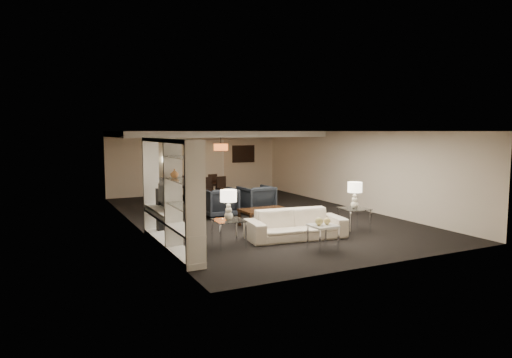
{
  "coord_description": "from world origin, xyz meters",
  "views": [
    {
      "loc": [
        -5.89,
        -11.95,
        2.5
      ],
      "look_at": [
        0.0,
        0.0,
        1.1
      ],
      "focal_mm": 32.0,
      "sensor_mm": 36.0,
      "label": 1
    }
  ],
  "objects": [
    {
      "name": "floor",
      "position": [
        0.0,
        0.0,
        0.0
      ],
      "size": [
        11.0,
        11.0,
        0.0
      ],
      "primitive_type": "plane",
      "color": "black",
      "rests_on": "ground"
    },
    {
      "name": "ceiling",
      "position": [
        0.0,
        0.0,
        2.5
      ],
      "size": [
        7.0,
        11.0,
        0.02
      ],
      "primitive_type": "cube",
      "color": "silver",
      "rests_on": "ground"
    },
    {
      "name": "wall_back",
      "position": [
        0.0,
        5.5,
        1.25
      ],
      "size": [
        7.0,
        0.02,
        2.5
      ],
      "primitive_type": "cube",
      "color": "beige",
      "rests_on": "ground"
    },
    {
      "name": "wall_front",
      "position": [
        0.0,
        -5.5,
        1.25
      ],
      "size": [
        7.0,
        0.02,
        2.5
      ],
      "primitive_type": "cube",
      "color": "beige",
      "rests_on": "ground"
    },
    {
      "name": "wall_left",
      "position": [
        -3.5,
        0.0,
        1.25
      ],
      "size": [
        0.02,
        11.0,
        2.5
      ],
      "primitive_type": "cube",
      "color": "beige",
      "rests_on": "ground"
    },
    {
      "name": "wall_right",
      "position": [
        3.5,
        0.0,
        1.25
      ],
      "size": [
        0.02,
        11.0,
        2.5
      ],
      "primitive_type": "cube",
      "color": "beige",
      "rests_on": "ground"
    },
    {
      "name": "ceiling_soffit",
      "position": [
        0.0,
        3.5,
        2.4
      ],
      "size": [
        7.0,
        4.0,
        0.2
      ],
      "primitive_type": "cube",
      "color": "silver",
      "rests_on": "ceiling"
    },
    {
      "name": "curtains",
      "position": [
        -0.9,
        5.42,
        1.2
      ],
      "size": [
        1.5,
        0.12,
        2.4
      ],
      "primitive_type": "cube",
      "color": "beige",
      "rests_on": "wall_back"
    },
    {
      "name": "door",
      "position": [
        0.7,
        5.47,
        1.05
      ],
      "size": [
        0.9,
        0.05,
        2.1
      ],
      "primitive_type": "cube",
      "color": "silver",
      "rests_on": "wall_back"
    },
    {
      "name": "painting",
      "position": [
        2.1,
        5.46,
        1.55
      ],
      "size": [
        0.95,
        0.04,
        0.65
      ],
      "primitive_type": "cube",
      "color": "#142D38",
      "rests_on": "wall_back"
    },
    {
      "name": "media_unit",
      "position": [
        -3.31,
        -2.6,
        1.18
      ],
      "size": [
        0.38,
        3.4,
        2.35
      ],
      "primitive_type": null,
      "color": "white",
      "rests_on": "wall_left"
    },
    {
      "name": "pendant_light",
      "position": [
        0.3,
        3.5,
        1.92
      ],
      "size": [
        0.52,
        0.52,
        0.24
      ],
      "primitive_type": "cylinder",
      "color": "#D8591E",
      "rests_on": "ceiling_soffit"
    },
    {
      "name": "sofa",
      "position": [
        -0.43,
        -2.97,
        0.34
      ],
      "size": [
        2.39,
        1.18,
        0.67
      ],
      "primitive_type": "imported",
      "rotation": [
        0.0,
        0.0,
        -0.12
      ],
      "color": "beige",
      "rests_on": "floor"
    },
    {
      "name": "coffee_table",
      "position": [
        -0.43,
        -1.37,
        0.23
      ],
      "size": [
        1.3,
        0.79,
        0.45
      ],
      "primitive_type": null,
      "rotation": [
        0.0,
        0.0,
        0.05
      ],
      "color": "black",
      "rests_on": "floor"
    },
    {
      "name": "armchair_left",
      "position": [
        -1.03,
        0.33,
        0.43
      ],
      "size": [
        0.92,
        0.94,
        0.86
      ],
      "primitive_type": "imported",
      "rotation": [
        0.0,
        0.0,
        3.14
      ],
      "color": "black",
      "rests_on": "floor"
    },
    {
      "name": "armchair_right",
      "position": [
        0.17,
        0.33,
        0.43
      ],
      "size": [
        0.98,
        1.0,
        0.86
      ],
      "primitive_type": "imported",
      "rotation": [
        0.0,
        0.0,
        3.21
      ],
      "color": "black",
      "rests_on": "floor"
    },
    {
      "name": "side_table_left",
      "position": [
        -2.13,
        -2.97,
        0.29
      ],
      "size": [
        0.66,
        0.66,
        0.59
      ],
      "primitive_type": null,
      "rotation": [
        0.0,
        0.0,
        -0.05
      ],
      "color": "white",
      "rests_on": "floor"
    },
    {
      "name": "side_table_right",
      "position": [
        1.27,
        -2.97,
        0.29
      ],
      "size": [
        0.68,
        0.68,
        0.59
      ],
      "primitive_type": null,
      "rotation": [
        0.0,
        0.0,
        -0.09
      ],
      "color": "white",
      "rests_on": "floor"
    },
    {
      "name": "table_lamp_left",
      "position": [
        -2.13,
        -2.97,
        0.92
      ],
      "size": [
        0.37,
        0.37,
        0.65
      ],
      "primitive_type": null,
      "rotation": [
        0.0,
        0.0,
        -0.03
      ],
      "color": "beige",
      "rests_on": "side_table_left"
    },
    {
      "name": "table_lamp_right",
      "position": [
        1.27,
        -2.97,
        0.92
      ],
      "size": [
        0.37,
        0.37,
        0.65
      ],
      "primitive_type": null,
      "rotation": [
        0.0,
        0.0,
        -0.03
      ],
      "color": "white",
      "rests_on": "side_table_right"
    },
    {
      "name": "marble_table",
      "position": [
        -0.43,
        -4.07,
        0.26
      ],
      "size": [
        0.53,
        0.53,
        0.53
      ],
      "primitive_type": null,
      "rotation": [
        0.0,
        0.0,
        -0.0
      ],
      "color": "white",
      "rests_on": "floor"
    },
    {
      "name": "gold_gourd_a",
      "position": [
        -0.53,
        -4.07,
        0.61
      ],
      "size": [
        0.17,
        0.17,
        0.17
      ],
      "primitive_type": "sphere",
      "color": "#CBBC6B",
      "rests_on": "marble_table"
    },
    {
      "name": "gold_gourd_b",
      "position": [
        -0.33,
        -4.07,
        0.6
      ],
      "size": [
        0.15,
        0.15,
        0.15
      ],
      "primitive_type": "sphere",
      "color": "#EACF7C",
      "rests_on": "marble_table"
    },
    {
      "name": "television",
      "position": [
        -3.28,
        -1.83,
        1.08
      ],
      "size": [
        1.14,
        0.15,
        0.65
      ],
      "primitive_type": "imported",
      "rotation": [
        0.0,
        0.0,
        1.57
      ],
      "color": "black",
      "rests_on": "media_unit"
    },
    {
      "name": "vase_blue",
      "position": [
        -3.31,
        -3.92,
        1.14
      ],
      "size": [
        0.16,
        0.16,
        0.16
      ],
      "primitive_type": "imported",
      "color": "#2959B1",
      "rests_on": "media_unit"
    },
    {
      "name": "vase_amber",
      "position": [
        -3.31,
        -2.98,
        1.65
      ],
      "size": [
        0.17,
        0.17,
        0.18
      ],
      "primitive_type": "imported",
      "color": "#C47C41",
      "rests_on": "media_unit"
    },
    {
      "name": "floor_speaker",
      "position": [
        -3.2,
        -1.25,
        0.57
      ],
      "size": [
        0.15,
        0.15,
        1.14
      ],
      "primitive_type": "cube",
      "rotation": [
        0.0,
        0.0,
        0.25
      ],
      "color": "black",
      "rests_on": "floor"
    },
    {
      "name": "dining_table",
      "position": [
        -0.26,
        4.04,
        0.29
      ],
      "size": [
        1.65,
        0.96,
        0.57
      ],
      "primitive_type": "imported",
      "rotation": [
        0.0,
        0.0,
        -0.04
      ],
      "color": "black",
      "rests_on": "floor"
    },
    {
      "name": "chair_nl",
      "position": [
        -0.86,
        3.39,
        0.42
      ],
      "size": [
        0.42,
        0.42,
        0.85
      ],
      "primitive_type": null,
      "rotation": [
        0.0,
        0.0,
        0.07
      ],
      "color": "black",
      "rests_on": "floor"
    },
    {
      "name": "chair_nm",
      "position": [
        -0.26,
        3.39,
        0.42
      ],
      "size": [
        0.44,
        0.44,
        0.85
      ],
      "primitive_type": null,
      "rotation": [
        0.0,
        0.0,
        -0.12
      ],
      "color": "black",
      "rests_on": "floor"
    },
    {
      "name": "chair_nr",
      "position": [
        0.34,
        3.39,
        0.42
      ],
      "size": [
        0.43,
        0.43,
        0.85
      ],
      "primitive_type": null,
      "rotation": [
        0.0,
        0.0,
        0.09
      ],
      "color": "black",
      "rests_on": "floor"
    },
    {
      "name": "chair_fl",
      "position": [
        -0.86,
        4.69,
        0.42
      ],
      "size": [
        0.43,
        0.43,
        0.85
      ],
      "primitive_type": null,
      "rotation": [
        0.0,
        0.0,
        3.05
      ],
      "color": "black",
      "rests_on": "floor"
    },
    {
      "name": "chair_fm",
      "position": [
        -0.26,
        4.69,
        0.42
      ],
      "size": [
        0.42,
        0.42,
        0.85
      ],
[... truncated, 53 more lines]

